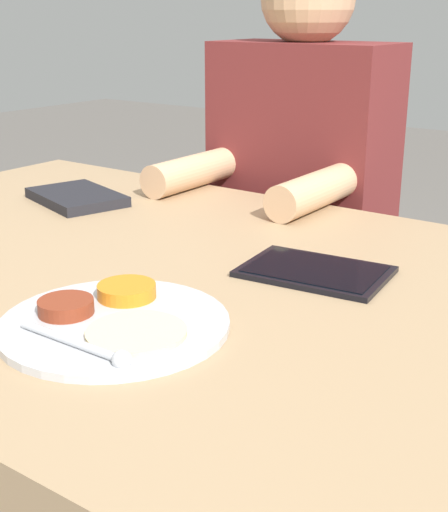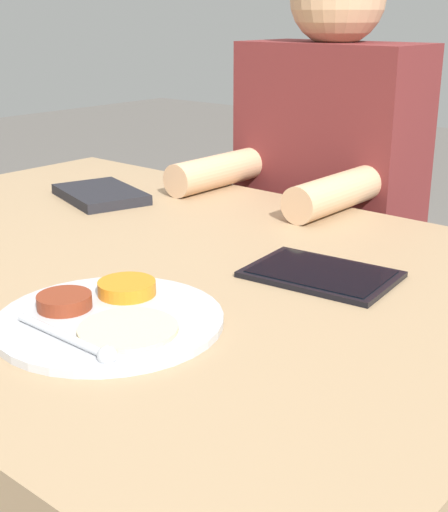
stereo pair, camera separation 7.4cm
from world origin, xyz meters
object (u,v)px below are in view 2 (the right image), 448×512
object	(u,v)px
tablet_device	(321,274)
person_diner	(324,242)
red_notebook	(101,195)
thali_tray	(109,317)

from	to	relation	value
tablet_device	person_diner	distance (m)	0.64
red_notebook	person_diner	bearing A→B (deg)	59.48
tablet_device	person_diner	xyz separation A→B (m)	(-0.33, 0.53, -0.15)
thali_tray	person_diner	distance (m)	0.87
red_notebook	person_diner	xyz separation A→B (m)	(0.26, 0.44, -0.15)
thali_tray	tablet_device	size ratio (longest dim) A/B	1.27
tablet_device	person_diner	bearing A→B (deg)	121.79
thali_tray	red_notebook	world-z (taller)	thali_tray
red_notebook	tablet_device	world-z (taller)	red_notebook
red_notebook	thali_tray	bearing A→B (deg)	-39.32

